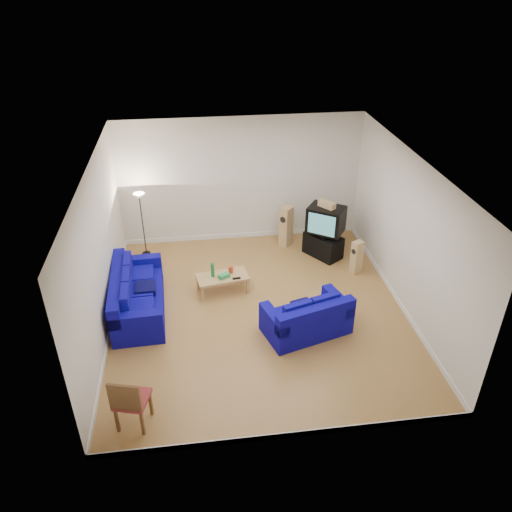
{
  "coord_description": "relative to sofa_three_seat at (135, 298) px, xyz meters",
  "views": [
    {
      "loc": [
        -1.16,
        -8.27,
        6.34
      ],
      "look_at": [
        0.0,
        0.4,
        1.1
      ],
      "focal_mm": 35.0,
      "sensor_mm": 36.0,
      "label": 1
    }
  ],
  "objects": [
    {
      "name": "tissue_box",
      "position": [
        1.86,
        0.4,
        0.12
      ],
      "size": [
        0.27,
        0.22,
        0.1
      ],
      "primitive_type": "cube",
      "rotation": [
        0.0,
        0.0,
        0.48
      ],
      "color": "green",
      "rests_on": "coffee_table"
    },
    {
      "name": "dining_chair",
      "position": [
        0.16,
        -3.04,
        0.24
      ],
      "size": [
        0.61,
        0.61,
        1.03
      ],
      "rotation": [
        0.0,
        0.0,
        -0.27
      ],
      "color": "brown",
      "rests_on": "ground"
    },
    {
      "name": "av_receiver",
      "position": [
        4.43,
        1.68,
        0.28
      ],
      "size": [
        0.45,
        0.51,
        0.1
      ],
      "primitive_type": "cube",
      "rotation": [
        0.0,
        0.0,
        -1.31
      ],
      "color": "black",
      "rests_on": "tv_stand"
    },
    {
      "name": "red_canister",
      "position": [
        2.03,
        0.59,
        0.14
      ],
      "size": [
        0.14,
        0.14,
        0.14
      ],
      "primitive_type": "cylinder",
      "rotation": [
        0.0,
        0.0,
        0.57
      ],
      "color": "red",
      "rests_on": "coffee_table"
    },
    {
      "name": "bottle",
      "position": [
        1.63,
        0.49,
        0.24
      ],
      "size": [
        0.09,
        0.09,
        0.33
      ],
      "primitive_type": "cylinder",
      "rotation": [
        0.0,
        0.0,
        0.21
      ],
      "color": "#197233",
      "rests_on": "coffee_table"
    },
    {
      "name": "floor_lamp",
      "position": [
        0.06,
        2.36,
        1.02
      ],
      "size": [
        0.28,
        0.28,
        1.63
      ],
      "color": "black",
      "rests_on": "ground"
    },
    {
      "name": "sofa_three_seat",
      "position": [
        0.0,
        0.0,
        0.0
      ],
      "size": [
        1.1,
        2.34,
        0.89
      ],
      "rotation": [
        0.0,
        0.0,
        -1.53
      ],
      "color": "#0B067D",
      "rests_on": "ground"
    },
    {
      "name": "room",
      "position": [
        2.51,
        -0.34,
        1.21
      ],
      "size": [
        6.01,
        6.51,
        3.21
      ],
      "color": "brown",
      "rests_on": "ground"
    },
    {
      "name": "television",
      "position": [
        4.42,
        1.72,
        0.65
      ],
      "size": [
        1.02,
        0.96,
        0.64
      ],
      "rotation": [
        0.0,
        0.0,
        -0.6
      ],
      "color": "black",
      "rests_on": "av_receiver"
    },
    {
      "name": "remote",
      "position": [
        2.13,
        0.33,
        0.08
      ],
      "size": [
        0.18,
        0.07,
        0.02
      ],
      "primitive_type": "cube",
      "rotation": [
        0.0,
        0.0,
        0.1
      ],
      "color": "black",
      "rests_on": "coffee_table"
    },
    {
      "name": "centre_speaker",
      "position": [
        4.41,
        1.73,
        1.04
      ],
      "size": [
        0.39,
        0.43,
        0.15
      ],
      "primitive_type": "cube",
      "rotation": [
        0.0,
        0.0,
        -0.9
      ],
      "color": "tan",
      "rests_on": "television"
    },
    {
      "name": "coffee_table",
      "position": [
        1.83,
        0.48,
        0.02
      ],
      "size": [
        1.18,
        0.73,
        0.4
      ],
      "rotation": [
        0.0,
        0.0,
        0.17
      ],
      "color": "tan",
      "rests_on": "ground"
    },
    {
      "name": "speaker_right",
      "position": [
        4.96,
        0.85,
        0.08
      ],
      "size": [
        0.3,
        0.28,
        0.81
      ],
      "rotation": [
        0.0,
        0.0,
        -1.08
      ],
      "color": "tan",
      "rests_on": "ground"
    },
    {
      "name": "sofa_loveseat",
      "position": [
        3.36,
        -1.15,
        -0.02
      ],
      "size": [
        1.81,
        1.33,
        0.81
      ],
      "rotation": [
        0.0,
        0.0,
        0.29
      ],
      "color": "#0B067D",
      "rests_on": "ground"
    },
    {
      "name": "tv_stand",
      "position": [
        4.4,
        1.72,
        -0.05
      ],
      "size": [
        0.94,
        1.05,
        0.56
      ],
      "primitive_type": "cube",
      "rotation": [
        0.0,
        0.0,
        -0.97
      ],
      "color": "black",
      "rests_on": "ground"
    },
    {
      "name": "speaker_left",
      "position": [
        3.59,
        2.36,
        0.2
      ],
      "size": [
        0.39,
        0.39,
        1.05
      ],
      "rotation": [
        0.0,
        0.0,
        -0.76
      ],
      "color": "tan",
      "rests_on": "ground"
    }
  ]
}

